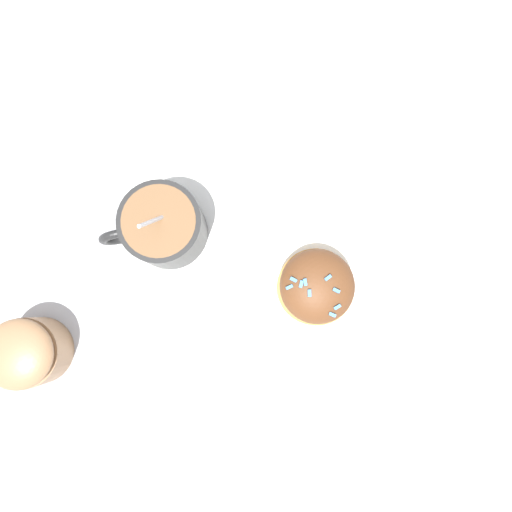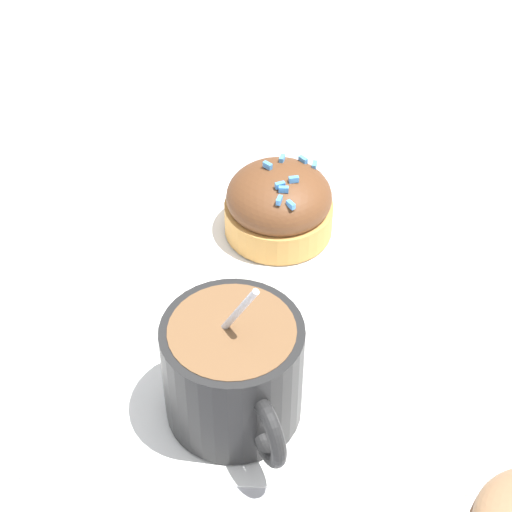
# 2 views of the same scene
# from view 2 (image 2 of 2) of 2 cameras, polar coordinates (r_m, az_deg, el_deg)

# --- Properties ---
(ground_plane) EXTENTS (3.00, 3.00, 0.00)m
(ground_plane) POSITION_cam_2_polar(r_m,az_deg,el_deg) (0.59, 0.43, -3.74)
(ground_plane) COLOR #B2B2B7
(paper_napkin) EXTENTS (0.28, 0.27, 0.00)m
(paper_napkin) POSITION_cam_2_polar(r_m,az_deg,el_deg) (0.59, 0.43, -3.64)
(paper_napkin) COLOR white
(paper_napkin) RESTS_ON ground_plane
(coffee_cup) EXTENTS (0.11, 0.08, 0.11)m
(coffee_cup) POSITION_cam_2_polar(r_m,az_deg,el_deg) (0.51, -1.48, -7.51)
(coffee_cup) COLOR black
(coffee_cup) RESTS_ON paper_napkin
(frosted_pastry) EXTENTS (0.08, 0.08, 0.06)m
(frosted_pastry) POSITION_cam_2_polar(r_m,az_deg,el_deg) (0.64, 1.54, 3.48)
(frosted_pastry) COLOR #D19347
(frosted_pastry) RESTS_ON paper_napkin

